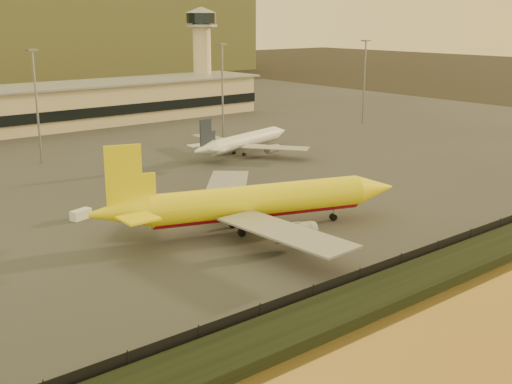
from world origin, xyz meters
TOP-DOWN VIEW (x-y plane):
  - ground at (0.00, 0.00)m, footprint 900.00×900.00m
  - embankment at (0.00, -17.00)m, footprint 320.00×7.00m
  - tarmac at (0.00, 95.00)m, footprint 320.00×220.00m
  - perimeter_fence at (0.00, -13.00)m, footprint 300.00×0.05m
  - control_tower at (70.00, 131.00)m, footprint 11.20×11.20m
  - apron_light_masts at (15.00, 75.00)m, footprint 152.20×12.20m
  - dhl_cargo_jet at (-2.65, 12.17)m, footprint 48.48×46.14m
  - white_narrowbody_jet at (31.91, 58.51)m, footprint 35.33×33.79m
  - gse_vehicle_yellow at (3.10, 24.25)m, footprint 4.41×2.87m
  - gse_vehicle_white at (-21.15, 34.45)m, footprint 3.82×2.54m

SIDE VIEW (x-z plane):
  - ground at x=0.00m, z-range 0.00..0.00m
  - tarmac at x=0.00m, z-range 0.00..0.20m
  - embankment at x=0.00m, z-range 0.00..1.40m
  - gse_vehicle_white at x=-21.15m, z-range 0.20..1.78m
  - gse_vehicle_yellow at x=3.10m, z-range 0.20..2.03m
  - perimeter_fence at x=0.00m, z-range 0.20..2.40m
  - white_narrowbody_jet at x=31.91m, z-range -1.87..8.41m
  - dhl_cargo_jet at x=-2.65m, z-range -2.79..12.07m
  - apron_light_masts at x=15.00m, z-range 3.00..28.40m
  - control_tower at x=70.00m, z-range 3.91..39.41m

